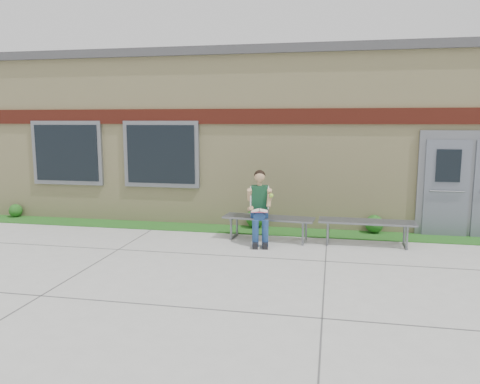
# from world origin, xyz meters

# --- Properties ---
(ground) EXTENTS (80.00, 80.00, 0.00)m
(ground) POSITION_xyz_m (0.00, 0.00, 0.00)
(ground) COLOR #9E9E99
(ground) RESTS_ON ground
(grass_strip) EXTENTS (16.00, 0.80, 0.02)m
(grass_strip) POSITION_xyz_m (0.00, 2.60, 0.01)
(grass_strip) COLOR #165519
(grass_strip) RESTS_ON ground
(school_building) EXTENTS (16.20, 6.22, 4.20)m
(school_building) POSITION_xyz_m (-0.00, 5.99, 2.10)
(school_building) COLOR beige
(school_building) RESTS_ON ground
(bench_left) EXTENTS (1.95, 0.71, 0.50)m
(bench_left) POSITION_xyz_m (-0.22, 1.84, 0.38)
(bench_left) COLOR slate
(bench_left) RESTS_ON ground
(bench_right) EXTENTS (1.92, 0.57, 0.50)m
(bench_right) POSITION_xyz_m (1.78, 1.84, 0.38)
(bench_right) COLOR slate
(bench_right) RESTS_ON ground
(girl) EXTENTS (0.57, 0.93, 1.49)m
(girl) POSITION_xyz_m (-0.38, 1.61, 0.78)
(girl) COLOR navy
(girl) RESTS_ON ground
(shrub_west) EXTENTS (0.33, 0.33, 0.33)m
(shrub_west) POSITION_xyz_m (-7.01, 2.85, 0.19)
(shrub_west) COLOR #165519
(shrub_west) RESTS_ON grass_strip
(shrub_mid) EXTENTS (0.44, 0.44, 0.44)m
(shrub_mid) POSITION_xyz_m (-0.67, 2.85, 0.24)
(shrub_mid) COLOR #165519
(shrub_mid) RESTS_ON grass_strip
(shrub_east) EXTENTS (0.40, 0.40, 0.40)m
(shrub_east) POSITION_xyz_m (2.03, 2.85, 0.22)
(shrub_east) COLOR #165519
(shrub_east) RESTS_ON grass_strip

